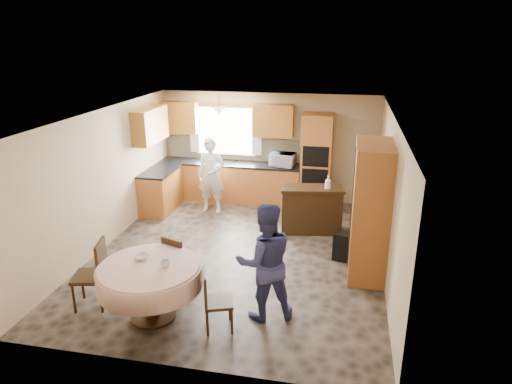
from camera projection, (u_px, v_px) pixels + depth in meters
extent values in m
cube|color=brown|center=(238.00, 254.00, 8.21)|extent=(5.00, 6.00, 0.01)
cube|color=white|center=(236.00, 115.00, 7.38)|extent=(5.00, 6.00, 0.01)
cube|color=tan|center=(268.00, 147.00, 10.57)|extent=(5.00, 0.02, 2.50)
cube|color=tan|center=(174.00, 274.00, 5.02)|extent=(5.00, 0.02, 2.50)
cube|color=tan|center=(104.00, 179.00, 8.26)|extent=(0.02, 6.00, 2.50)
cube|color=tan|center=(389.00, 198.00, 7.33)|extent=(0.02, 6.00, 2.50)
cube|color=white|center=(226.00, 131.00, 10.62)|extent=(1.40, 0.03, 1.10)
cube|color=white|center=(194.00, 128.00, 10.70)|extent=(0.22, 0.02, 1.15)
cube|color=white|center=(257.00, 131.00, 10.42)|extent=(0.22, 0.02, 1.15)
cube|color=#C96C35|center=(230.00, 182.00, 10.72)|extent=(3.30, 0.60, 0.88)
cube|color=black|center=(229.00, 163.00, 10.57)|extent=(3.30, 0.64, 0.04)
cube|color=#C96C35|center=(161.00, 191.00, 10.14)|extent=(0.60, 1.20, 0.88)
cube|color=black|center=(159.00, 171.00, 9.98)|extent=(0.64, 1.20, 0.04)
cube|color=tan|center=(232.00, 149.00, 10.74)|extent=(3.30, 0.02, 0.55)
cube|color=#B7752D|center=(180.00, 117.00, 10.58)|extent=(0.85, 0.33, 0.72)
cube|color=#B7752D|center=(273.00, 121.00, 10.17)|extent=(0.90, 0.33, 0.72)
cube|color=#B7752D|center=(150.00, 125.00, 9.68)|extent=(0.33, 1.20, 0.72)
cube|color=#C96C35|center=(316.00, 161.00, 10.13)|extent=(0.66, 0.62, 2.12)
cube|color=black|center=(316.00, 157.00, 9.78)|extent=(0.56, 0.01, 0.45)
cube|color=black|center=(315.00, 179.00, 9.94)|extent=(0.56, 0.01, 0.45)
cone|color=beige|center=(219.00, 112.00, 10.01)|extent=(0.36, 0.36, 0.18)
cube|color=#37220F|center=(311.00, 211.00, 9.00)|extent=(1.29, 0.70, 0.87)
cube|color=black|center=(345.00, 247.00, 7.92)|extent=(0.42, 0.34, 0.50)
cube|color=#C96C35|center=(370.00, 210.00, 7.25)|extent=(0.57, 1.14, 2.18)
cylinder|color=#37220F|center=(152.00, 294.00, 6.26)|extent=(0.21, 0.21, 0.74)
cylinder|color=#37220F|center=(153.00, 316.00, 6.38)|extent=(0.63, 0.63, 0.04)
cylinder|color=beige|center=(149.00, 267.00, 6.13)|extent=(1.36, 1.36, 0.05)
cylinder|color=beige|center=(150.00, 277.00, 6.18)|extent=(1.42, 1.42, 0.29)
cube|color=#37220F|center=(89.00, 276.00, 6.51)|extent=(0.53, 0.53, 0.05)
cube|color=#37220F|center=(101.00, 259.00, 6.43)|extent=(0.14, 0.42, 0.52)
cylinder|color=#37220F|center=(72.00, 297.00, 6.45)|extent=(0.04, 0.04, 0.45)
cylinder|color=#37220F|center=(97.00, 300.00, 6.38)|extent=(0.04, 0.04, 0.45)
cylinder|color=#37220F|center=(87.00, 284.00, 6.80)|extent=(0.04, 0.04, 0.45)
cylinder|color=#37220F|center=(110.00, 286.00, 6.73)|extent=(0.04, 0.04, 0.45)
cube|color=#37220F|center=(181.00, 264.00, 6.97)|extent=(0.50, 0.50, 0.05)
cube|color=#37220F|center=(172.00, 254.00, 6.74)|extent=(0.37, 0.15, 0.47)
cylinder|color=#37220F|center=(167.00, 281.00, 6.92)|extent=(0.03, 0.03, 0.40)
cylinder|color=#37220F|center=(188.00, 283.00, 6.86)|extent=(0.03, 0.03, 0.40)
cylinder|color=#37220F|center=(175.00, 270.00, 7.23)|extent=(0.03, 0.03, 0.40)
cylinder|color=#37220F|center=(196.00, 272.00, 7.17)|extent=(0.03, 0.03, 0.40)
cube|color=#37220F|center=(219.00, 302.00, 6.02)|extent=(0.47, 0.47, 0.04)
cube|color=#37220F|center=(205.00, 288.00, 5.92)|extent=(0.15, 0.34, 0.44)
cylinder|color=#37220F|center=(204.00, 321.00, 5.98)|extent=(0.03, 0.03, 0.38)
cylinder|color=#37220F|center=(227.00, 324.00, 5.92)|extent=(0.03, 0.03, 0.38)
cylinder|color=#37220F|center=(211.00, 308.00, 6.27)|extent=(0.03, 0.03, 0.38)
cylinder|color=#37220F|center=(233.00, 310.00, 6.21)|extent=(0.03, 0.03, 0.38)
cube|color=#ECA445|center=(384.00, 166.00, 8.18)|extent=(0.05, 0.52, 0.43)
cube|color=silver|center=(382.00, 166.00, 8.19)|extent=(0.01, 0.43, 0.34)
imported|color=silver|center=(282.00, 160.00, 10.23)|extent=(0.60, 0.45, 0.30)
imported|color=silver|center=(211.00, 175.00, 9.92)|extent=(0.61, 0.40, 1.66)
imported|color=navy|center=(265.00, 262.00, 6.16)|extent=(1.00, 0.90, 1.68)
imported|color=#B2B2B2|center=(297.00, 188.00, 8.90)|extent=(0.23, 0.23, 0.05)
imported|color=silver|center=(328.00, 183.00, 8.75)|extent=(0.14, 0.14, 0.31)
imported|color=#B2B2B2|center=(166.00, 263.00, 6.07)|extent=(0.13, 0.13, 0.09)
imported|color=#B2B2B2|center=(142.00, 257.00, 6.29)|extent=(0.20, 0.20, 0.06)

